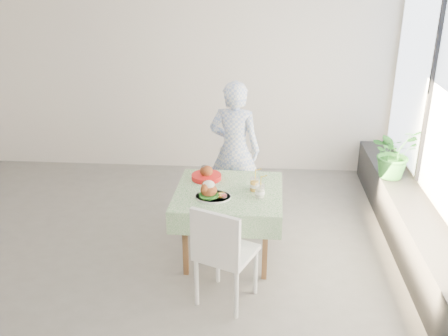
# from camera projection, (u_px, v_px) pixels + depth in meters

# --- Properties ---
(floor) EXTENTS (6.00, 6.00, 0.00)m
(floor) POSITION_uv_depth(u_px,v_px,m) (143.00, 256.00, 5.20)
(floor) COLOR slate
(floor) RESTS_ON ground
(wall_back) EXTENTS (6.00, 0.02, 2.80)m
(wall_back) POSITION_uv_depth(u_px,v_px,m) (177.00, 73.00, 6.97)
(wall_back) COLOR white
(wall_back) RESTS_ON ground
(wall_front) EXTENTS (6.00, 0.02, 2.80)m
(wall_front) POSITION_uv_depth(u_px,v_px,m) (5.00, 287.00, 2.36)
(wall_front) COLOR white
(wall_front) RESTS_ON ground
(window_ledge) EXTENTS (0.40, 4.80, 0.50)m
(window_ledge) POSITION_uv_depth(u_px,v_px,m) (421.00, 245.00, 4.91)
(window_ledge) COLOR black
(window_ledge) RESTS_ON ground
(cafe_table) EXTENTS (1.06, 1.06, 0.74)m
(cafe_table) POSITION_uv_depth(u_px,v_px,m) (229.00, 216.00, 5.03)
(cafe_table) COLOR brown
(cafe_table) RESTS_ON ground
(chair_far) EXTENTS (0.45, 0.45, 0.81)m
(chair_far) POSITION_uv_depth(u_px,v_px,m) (232.00, 199.00, 5.88)
(chair_far) COLOR white
(chair_far) RESTS_ON ground
(chair_near) EXTENTS (0.60, 0.60, 0.96)m
(chair_near) POSITION_uv_depth(u_px,v_px,m) (226.00, 272.00, 4.41)
(chair_near) COLOR white
(chair_near) RESTS_ON ground
(diner) EXTENTS (0.66, 0.49, 1.63)m
(diner) POSITION_uv_depth(u_px,v_px,m) (235.00, 150.00, 5.78)
(diner) COLOR #8FA9E6
(diner) RESTS_ON ground
(main_dish) EXTENTS (0.35, 0.35, 0.18)m
(main_dish) POSITION_uv_depth(u_px,v_px,m) (211.00, 192.00, 4.75)
(main_dish) COLOR white
(main_dish) RESTS_ON cafe_table
(juice_cup_orange) EXTENTS (0.10, 0.10, 0.27)m
(juice_cup_orange) POSITION_uv_depth(u_px,v_px,m) (254.00, 185.00, 4.90)
(juice_cup_orange) COLOR white
(juice_cup_orange) RESTS_ON cafe_table
(juice_cup_lemonade) EXTENTS (0.10, 0.10, 0.27)m
(juice_cup_lemonade) POSITION_uv_depth(u_px,v_px,m) (260.00, 191.00, 4.76)
(juice_cup_lemonade) COLOR white
(juice_cup_lemonade) RESTS_ON cafe_table
(second_dish) EXTENTS (0.31, 0.31, 0.15)m
(second_dish) POSITION_uv_depth(u_px,v_px,m) (206.00, 175.00, 5.18)
(second_dish) COLOR red
(second_dish) RESTS_ON cafe_table
(potted_plant) EXTENTS (0.70, 0.67, 0.60)m
(potted_plant) POSITION_uv_depth(u_px,v_px,m) (394.00, 152.00, 5.75)
(potted_plant) COLOR #2D6E24
(potted_plant) RESTS_ON window_ledge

